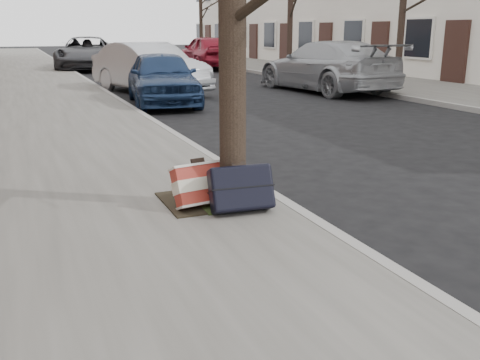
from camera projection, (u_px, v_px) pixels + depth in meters
name	position (u px, v px, depth m)	size (l,w,h in m)	color
ground	(440.00, 222.00, 5.21)	(120.00, 120.00, 0.00)	black
near_sidewalk	(12.00, 86.00, 17.09)	(5.00, 70.00, 0.12)	gray
far_sidewalk	(322.00, 74.00, 21.41)	(4.00, 70.00, 0.12)	slate
dirt_patch	(205.00, 200.00, 5.49)	(0.85, 0.85, 0.01)	black
suitcase_red	(202.00, 185.00, 5.27)	(0.57, 0.16, 0.41)	maroon
suitcase_navy	(241.00, 188.00, 5.09)	(0.61, 0.20, 0.43)	black
car_near_front	(162.00, 78.00, 13.22)	(1.56, 3.87, 1.32)	navy
car_near_mid	(149.00, 68.00, 15.57)	(1.53, 4.39, 1.45)	#B6B9BE
car_near_back	(87.00, 53.00, 24.45)	(2.46, 5.34, 1.48)	#393A3E
car_far_front	(326.00, 66.00, 15.89)	(2.10, 5.16, 1.50)	#989B9F
car_far_back	(207.00, 52.00, 25.11)	(1.85, 4.60, 1.57)	maroon
tree_far_b	(290.00, 16.00, 22.07)	(0.23, 0.23, 4.40)	black
tree_far_c	(201.00, 11.00, 32.00)	(0.21, 0.21, 5.46)	black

